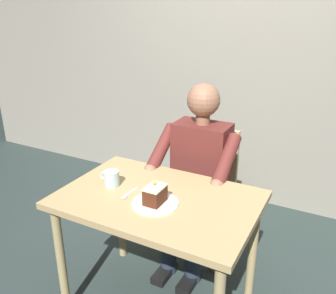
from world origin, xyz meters
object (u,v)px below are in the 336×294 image
object	(u,v)px
seated_person	(196,175)
cake_slice	(155,195)
coffee_cup	(111,178)
chair	(205,185)
dessert_spoon	(128,195)
dining_table	(158,212)

from	to	relation	value
seated_person	cake_slice	world-z (taller)	seated_person
seated_person	cake_slice	size ratio (longest dim) A/B	10.45
seated_person	coffee_cup	world-z (taller)	seated_person
seated_person	coffee_cup	bearing A→B (deg)	60.97
chair	dessert_spoon	bearing A→B (deg)	78.75
dining_table	chair	size ratio (longest dim) A/B	1.17
seated_person	coffee_cup	xyz separation A→B (m)	(0.29, 0.53, 0.14)
chair	seated_person	size ratio (longest dim) A/B	0.72
dining_table	dessert_spoon	bearing A→B (deg)	23.07
dessert_spoon	cake_slice	bearing A→B (deg)	176.43
chair	seated_person	xyz separation A→B (m)	(0.00, 0.17, 0.16)
coffee_cup	dining_table	bearing A→B (deg)	-178.14
dining_table	cake_slice	size ratio (longest dim) A/B	8.80
dining_table	chair	distance (m)	0.71
chair	coffee_cup	size ratio (longest dim) A/B	7.44
coffee_cup	cake_slice	bearing A→B (deg)	168.42
dining_table	seated_person	size ratio (longest dim) A/B	0.84
coffee_cup	chair	bearing A→B (deg)	-112.72
cake_slice	coffee_cup	world-z (taller)	cake_slice
dining_table	coffee_cup	xyz separation A→B (m)	(0.29, 0.01, 0.14)
dining_table	dessert_spoon	distance (m)	0.19
dining_table	seated_person	distance (m)	0.52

